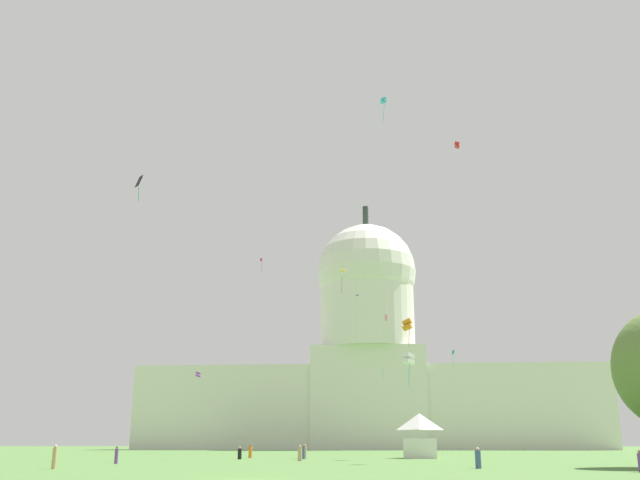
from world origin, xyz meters
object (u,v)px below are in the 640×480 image
Objects in this scene: person_purple_lawn_far_right at (55,454)px; kite_yellow_mid at (382,367)px; person_tan_mid_left at (55,458)px; kite_red_high at (457,145)px; capitol_building at (368,362)px; kite_orange_low at (407,325)px; kite_cyan_high at (383,101)px; person_tan_near_tree_west at (300,454)px; person_black_back_left at (240,454)px; person_tan_near_tent at (305,452)px; kite_magenta_high at (261,262)px; kite_white_low at (408,359)px; person_purple_mid_center at (116,456)px; event_tent at (420,435)px; kite_pink_mid at (386,317)px; kite_black_mid at (139,182)px; kite_turquoise_mid at (453,354)px; person_denim_edge_east at (478,459)px; person_denim_front_right at (303,453)px; kite_blue_mid at (355,298)px; kite_gold_mid at (342,275)px; kite_violet_low at (198,375)px.

person_purple_lawn_far_right is 0.52× the size of kite_yellow_mid.
kite_red_high is (38.39, 52.66, 47.41)m from person_tan_mid_left.
person_tan_mid_left is (-22.25, -158.68, -24.18)m from capitol_building.
kite_cyan_high is at bearing 30.37° from kite_orange_low.
person_black_back_left is (-8.12, 7.49, -0.11)m from person_tan_near_tree_west.
person_tan_near_tent is 85.09m from kite_magenta_high.
person_tan_near_tent is at bearing 164.86° from kite_white_low.
person_black_back_left is 0.43× the size of kite_orange_low.
person_tan_near_tent is at bearing -93.37° from capitol_building.
kite_white_low is at bearing 143.43° from person_purple_mid_center.
kite_pink_mid reaches higher than event_tent.
kite_black_mid is at bearing -70.59° from kite_cyan_high.
kite_turquoise_mid is (36.99, 101.84, 23.88)m from person_black_back_left.
person_tan_near_tent is at bearing -42.17° from person_tan_near_tree_west.
person_purple_lawn_far_right is at bearing 115.20° from kite_orange_low.
kite_magenta_high reaches higher than event_tent.
person_tan_mid_left is 69.73m from kite_cyan_high.
person_tan_near_tent is 40.27m from person_denim_edge_east.
kite_blue_mid is (5.62, 31.83, 25.55)m from person_denim_front_right.
person_purple_mid_center is 29.45m from kite_white_low.
kite_magenta_high reaches higher than person_purple_lawn_far_right.
kite_orange_low is 1.22× the size of kite_black_mid.
person_tan_mid_left is (11.78, -26.14, 0.13)m from person_purple_lawn_far_right.
person_tan_near_tent is 1.12× the size of person_purple_lawn_far_right.
person_tan_mid_left is 1.64× the size of kite_red_high.
kite_magenta_high reaches higher than person_denim_front_right.
kite_orange_low is at bearing 11.83° from kite_blue_mid.
person_tan_near_tent is at bearing -109.58° from person_purple_lawn_far_right.
kite_gold_mid is (10.50, 44.01, 32.13)m from person_black_back_left.
kite_yellow_mid is (-3.98, 84.56, 17.42)m from event_tent.
person_denim_edge_east is 69.64m from kite_blue_mid.
person_denim_edge_east is 0.93× the size of person_tan_near_tree_west.
person_purple_mid_center is 72.40m from kite_red_high.
person_purple_lawn_far_right is 21.07m from person_black_back_left.
person_purple_mid_center is 26.46m from person_denim_front_right.
kite_cyan_high reaches higher than kite_black_mid.
kite_blue_mid is at bearing -85.17° from person_purple_lawn_far_right.
kite_pink_mid is (11.81, 65.14, 28.40)m from person_tan_near_tent.
kite_cyan_high reaches higher than kite_violet_low.
person_purple_lawn_far_right is 41.87m from kite_white_low.
kite_orange_low reaches higher than person_denim_edge_east.
kite_pink_mid is at bearing -80.91° from kite_violet_low.
kite_turquoise_mid reaches higher than person_tan_near_tree_west.
kite_white_low is at bearing 6.56° from kite_blue_mid.
kite_cyan_high is at bearing -36.75° from kite_yellow_mid.
person_denim_front_right is (-6.79, -123.37, -24.27)m from capitol_building.
kite_gold_mid reaches higher than kite_orange_low.
event_tent is 15.56m from kite_orange_low.
person_tan_mid_left is 101.80m from kite_violet_low.
kite_blue_mid is (35.32, -32.47, 10.03)m from kite_violet_low.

